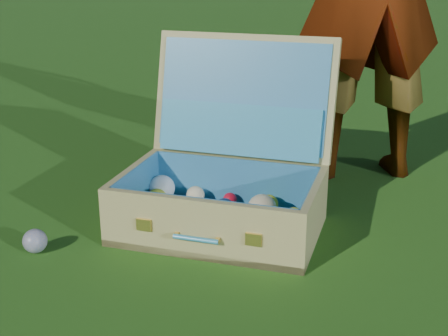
% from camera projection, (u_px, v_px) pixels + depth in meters
% --- Properties ---
extents(ground, '(60.00, 60.00, 0.00)m').
position_uv_depth(ground, '(216.00, 251.00, 1.79)').
color(ground, '#215114').
rests_on(ground, ground).
extents(stray_ball, '(0.07, 0.07, 0.07)m').
position_uv_depth(stray_ball, '(35.00, 241.00, 1.78)').
color(stray_ball, '#3B5A99').
rests_on(stray_ball, ground).
extents(suitcase, '(0.66, 0.61, 0.56)m').
position_uv_depth(suitcase, '(226.00, 173.00, 1.95)').
color(suitcase, tan).
rests_on(suitcase, ground).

